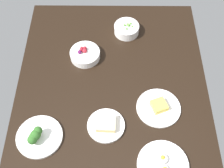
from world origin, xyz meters
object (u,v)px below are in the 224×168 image
(plate_broccoli, at_px, (38,136))
(bowl_berries, at_px, (85,54))
(plate_cheese, at_px, (159,107))
(plate_eggs, at_px, (163,165))
(bowl_peas, at_px, (127,29))
(plate_sandwich, at_px, (106,125))

(plate_broccoli, xyz_separation_m, bowl_berries, (-0.48, 0.19, 0.00))
(plate_cheese, bearing_deg, bowl_berries, -130.35)
(bowl_berries, bearing_deg, plate_eggs, 31.58)
(bowl_peas, bearing_deg, plate_eggs, 10.22)
(plate_sandwich, bearing_deg, bowl_berries, -163.83)
(plate_broccoli, height_order, bowl_peas, plate_broccoli)
(bowl_berries, distance_m, plate_eggs, 0.70)
(plate_cheese, relative_size, plate_broccoli, 1.01)
(plate_eggs, bearing_deg, bowl_berries, -148.42)
(plate_sandwich, relative_size, plate_eggs, 0.79)
(plate_broccoli, distance_m, bowl_berries, 0.51)
(bowl_berries, relative_size, plate_eggs, 0.72)
(bowl_peas, bearing_deg, plate_sandwich, -10.17)
(plate_cheese, xyz_separation_m, plate_eggs, (0.28, -0.00, 0.00))
(plate_cheese, bearing_deg, plate_eggs, -0.82)
(plate_cheese, distance_m, bowl_berries, 0.49)
(plate_cheese, distance_m, plate_broccoli, 0.58)
(plate_sandwich, bearing_deg, plate_broccoli, -78.53)
(bowl_peas, distance_m, plate_sandwich, 0.61)
(plate_cheese, xyz_separation_m, bowl_peas, (-0.50, -0.15, 0.02))
(plate_broccoli, relative_size, bowl_peas, 1.49)
(plate_cheese, height_order, bowl_peas, bowl_peas)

